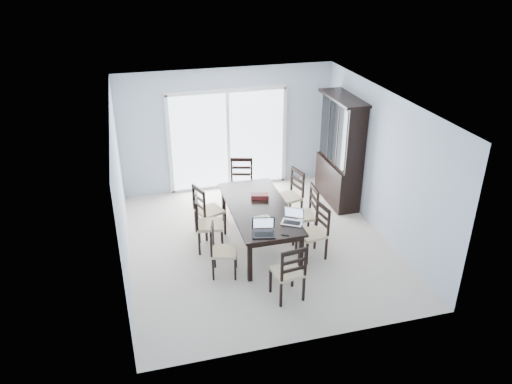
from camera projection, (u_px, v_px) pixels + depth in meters
floor at (259, 244)px, 8.87m from camera, size 5.00×5.00×0.00m
ceiling at (259, 101)px, 7.72m from camera, size 5.00×5.00×0.00m
back_wall at (228, 130)px, 10.46m from camera, size 4.50×0.02×2.60m
wall_left at (120, 193)px, 7.77m from camera, size 0.02×5.00×2.60m
wall_right at (382, 164)px, 8.81m from camera, size 0.02×5.00×2.60m
balcony at (220, 170)px, 11.92m from camera, size 4.50×2.00×0.10m
railing at (212, 133)px, 12.52m from camera, size 4.50×0.06×1.10m
dining_table at (259, 211)px, 8.57m from camera, size 1.00×2.20×0.75m
china_hutch at (340, 152)px, 9.95m from camera, size 0.50×1.38×2.20m
sliding_door at (228, 140)px, 10.53m from camera, size 2.52×0.05×2.18m
chair_left_near at (219, 245)px, 7.83m from camera, size 0.48×0.47×1.02m
chair_left_mid at (204, 218)px, 8.47m from camera, size 0.51×0.50×1.15m
chair_left_far at (205, 205)px, 8.89m from camera, size 0.56×0.55×1.14m
chair_right_near at (317, 226)px, 8.30m from camera, size 0.48×0.47×1.08m
chair_right_mid at (307, 208)px, 8.79m from camera, size 0.48×0.46×1.16m
chair_right_far at (292, 190)px, 9.46m from camera, size 0.54×0.53×1.16m
chair_end_near at (290, 268)px, 7.22m from camera, size 0.46×0.47×1.09m
chair_end_far at (241, 178)px, 9.90m from camera, size 0.54×0.55×1.17m
laptop_dark at (264, 232)px, 7.68m from camera, size 0.40×0.32×0.24m
laptop_silver at (292, 220)px, 8.01m from camera, size 0.40×0.37×0.23m
book_stack at (262, 219)px, 8.11m from camera, size 0.27×0.22×0.04m
cell_phone at (286, 235)px, 7.70m from camera, size 0.13×0.11×0.01m
game_box at (260, 196)px, 8.81m from camera, size 0.34×0.23×0.08m
hot_tub at (191, 150)px, 11.55m from camera, size 2.03×1.83×1.01m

